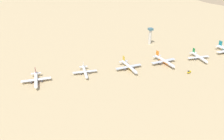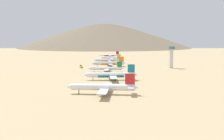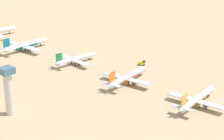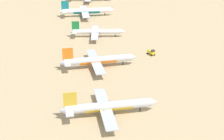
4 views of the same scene
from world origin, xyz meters
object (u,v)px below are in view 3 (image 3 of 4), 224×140
object	(u,v)px
parked_jet_5	(25,45)
control_tower	(8,88)
service_truck	(142,63)
parked_jet_2	(197,99)
parked_jet_4	(75,59)
parked_jet_3	(127,77)

from	to	relation	value
parked_jet_5	control_tower	bearing A→B (deg)	-129.20
parked_jet_5	service_truck	distance (m)	105.03
parked_jet_5	service_truck	bearing A→B (deg)	-68.88
parked_jet_2	parked_jet_4	bearing A→B (deg)	88.86
parked_jet_2	parked_jet_5	distance (m)	166.64
parked_jet_3	control_tower	distance (m)	82.57
parked_jet_4	control_tower	distance (m)	91.43
parked_jet_2	parked_jet_3	bearing A→B (deg)	90.99
parked_jet_2	control_tower	bearing A→B (deg)	138.46
parked_jet_3	control_tower	xyz separation A→B (m)	(-79.71, 18.37, 11.19)
parked_jet_3	parked_jet_5	xyz separation A→B (m)	(-2.09, 113.55, 0.34)
parked_jet_4	parked_jet_5	distance (m)	58.38
parked_jet_2	parked_jet_5	bearing A→B (deg)	91.03
parked_jet_4	service_truck	bearing A→B (deg)	-50.60
parked_jet_2	control_tower	size ratio (longest dim) A/B	1.60
parked_jet_4	parked_jet_3	bearing A→B (deg)	-93.17
parked_jet_3	parked_jet_4	world-z (taller)	parked_jet_3
parked_jet_3	service_truck	distance (m)	39.09
service_truck	parked_jet_2	bearing A→B (deg)	-116.90
service_truck	control_tower	size ratio (longest dim) A/B	0.20
parked_jet_4	parked_jet_2	bearing A→B (deg)	-91.14
parked_jet_5	control_tower	size ratio (longest dim) A/B	1.79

